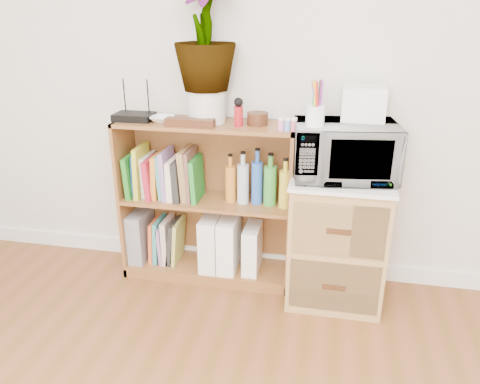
# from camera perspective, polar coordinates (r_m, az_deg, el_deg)

# --- Properties ---
(skirting_board) EXTENTS (4.00, 0.02, 0.10)m
(skirting_board) POSITION_cam_1_polar(r_m,az_deg,el_deg) (2.98, 3.52, -8.32)
(skirting_board) COLOR white
(skirting_board) RESTS_ON ground
(bookshelf) EXTENTS (1.00, 0.30, 0.95)m
(bookshelf) POSITION_cam_1_polar(r_m,az_deg,el_deg) (2.73, -3.99, -1.31)
(bookshelf) COLOR brown
(bookshelf) RESTS_ON ground
(wicker_unit) EXTENTS (0.50, 0.45, 0.70)m
(wicker_unit) POSITION_cam_1_polar(r_m,az_deg,el_deg) (2.63, 11.70, -5.72)
(wicker_unit) COLOR #9E7542
(wicker_unit) RESTS_ON ground
(microwave) EXTENTS (0.55, 0.41, 0.28)m
(microwave) POSITION_cam_1_polar(r_m,az_deg,el_deg) (2.43, 12.62, 4.91)
(microwave) COLOR silver
(microwave) RESTS_ON wicker_unit
(pen_cup) EXTENTS (0.09, 0.09, 0.10)m
(pen_cup) POSITION_cam_1_polar(r_m,az_deg,el_deg) (2.30, 9.13, 9.14)
(pen_cup) COLOR white
(pen_cup) RESTS_ON microwave
(small_appliance) EXTENTS (0.21, 0.18, 0.17)m
(small_appliance) POSITION_cam_1_polar(r_m,az_deg,el_deg) (2.47, 14.80, 10.41)
(small_appliance) COLOR white
(small_appliance) RESTS_ON microwave
(router) EXTENTS (0.21, 0.14, 0.04)m
(router) POSITION_cam_1_polar(r_m,az_deg,el_deg) (2.69, -12.79, 8.95)
(router) COLOR black
(router) RESTS_ON bookshelf
(white_bowl) EXTENTS (0.13, 0.13, 0.03)m
(white_bowl) POSITION_cam_1_polar(r_m,az_deg,el_deg) (2.62, -9.44, 8.77)
(white_bowl) COLOR white
(white_bowl) RESTS_ON bookshelf
(plant_pot) EXTENTS (0.20, 0.20, 0.17)m
(plant_pot) POSITION_cam_1_polar(r_m,az_deg,el_deg) (2.58, -4.09, 10.40)
(plant_pot) COLOR silver
(plant_pot) RESTS_ON bookshelf
(potted_plant) EXTENTS (0.34, 0.34, 0.60)m
(potted_plant) POSITION_cam_1_polar(r_m,az_deg,el_deg) (2.53, -4.34, 19.02)
(potted_plant) COLOR #3A7830
(potted_plant) RESTS_ON plant_pot
(trinket_box) EXTENTS (0.26, 0.07, 0.04)m
(trinket_box) POSITION_cam_1_polar(r_m,az_deg,el_deg) (2.49, -6.13, 8.41)
(trinket_box) COLOR #361D0E
(trinket_box) RESTS_ON bookshelf
(kokeshi_doll) EXTENTS (0.05, 0.05, 0.10)m
(kokeshi_doll) POSITION_cam_1_polar(r_m,az_deg,el_deg) (2.48, -0.18, 9.21)
(kokeshi_doll) COLOR #A4141B
(kokeshi_doll) RESTS_ON bookshelf
(wooden_bowl) EXTENTS (0.11, 0.11, 0.07)m
(wooden_bowl) POSITION_cam_1_polar(r_m,az_deg,el_deg) (2.52, 2.16, 8.92)
(wooden_bowl) COLOR #381D0F
(wooden_bowl) RESTS_ON bookshelf
(paint_jars) EXTENTS (0.10, 0.04, 0.05)m
(paint_jars) POSITION_cam_1_polar(r_m,az_deg,el_deg) (2.40, 5.80, 8.02)
(paint_jars) COLOR #D47593
(paint_jars) RESTS_ON bookshelf
(file_box) EXTENTS (0.09, 0.25, 0.31)m
(file_box) POSITION_cam_1_polar(r_m,az_deg,el_deg) (2.97, -11.96, -5.09)
(file_box) COLOR gray
(file_box) RESTS_ON bookshelf
(magazine_holder_left) EXTENTS (0.10, 0.26, 0.33)m
(magazine_holder_left) POSITION_cam_1_polar(r_m,az_deg,el_deg) (2.82, -3.47, -5.95)
(magazine_holder_left) COLOR white
(magazine_holder_left) RESTS_ON bookshelf
(magazine_holder_mid) EXTENTS (0.10, 0.26, 0.32)m
(magazine_holder_mid) POSITION_cam_1_polar(r_m,az_deg,el_deg) (2.79, -1.31, -6.18)
(magazine_holder_mid) COLOR white
(magazine_holder_mid) RESTS_ON bookshelf
(magazine_holder_right) EXTENTS (0.09, 0.23, 0.28)m
(magazine_holder_right) POSITION_cam_1_polar(r_m,az_deg,el_deg) (2.78, 1.51, -6.84)
(magazine_holder_right) COLOR white
(magazine_holder_right) RESTS_ON bookshelf
(cookbooks) EXTENTS (0.43, 0.20, 0.30)m
(cookbooks) POSITION_cam_1_polar(r_m,az_deg,el_deg) (2.74, -9.09, 2.08)
(cookbooks) COLOR #237C21
(cookbooks) RESTS_ON bookshelf
(liquor_bottles) EXTENTS (0.37, 0.07, 0.31)m
(liquor_bottles) POSITION_cam_1_polar(r_m,az_deg,el_deg) (2.60, 2.24, 1.57)
(liquor_bottles) COLOR #C67725
(liquor_bottles) RESTS_ON bookshelf
(lower_books) EXTENTS (0.19, 0.19, 0.28)m
(lower_books) POSITION_cam_1_polar(r_m,az_deg,el_deg) (2.92, -8.89, -5.80)
(lower_books) COLOR #DE5727
(lower_books) RESTS_ON bookshelf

